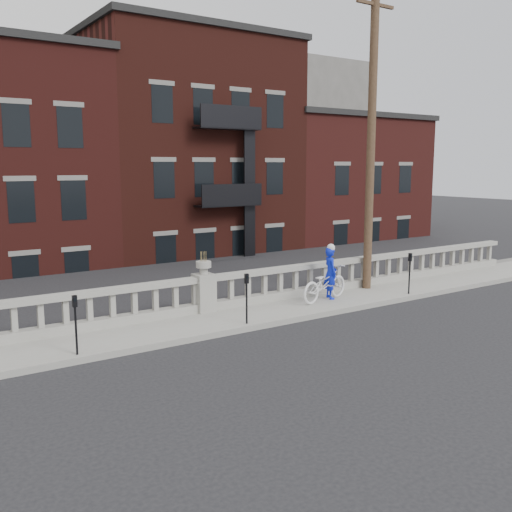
% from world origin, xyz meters
% --- Properties ---
extents(ground, '(120.00, 120.00, 0.00)m').
position_xyz_m(ground, '(0.00, 0.00, 0.00)').
color(ground, black).
rests_on(ground, ground).
extents(sidewalk, '(32.00, 2.20, 0.15)m').
position_xyz_m(sidewalk, '(0.00, 3.00, 0.07)').
color(sidewalk, gray).
rests_on(sidewalk, ground).
extents(balustrade, '(28.00, 0.34, 1.03)m').
position_xyz_m(balustrade, '(0.00, 3.95, 0.64)').
color(balustrade, gray).
rests_on(balustrade, sidewalk).
extents(planter_pedestal, '(0.55, 0.55, 1.76)m').
position_xyz_m(planter_pedestal, '(0.00, 3.95, 0.83)').
color(planter_pedestal, gray).
rests_on(planter_pedestal, sidewalk).
extents(lower_level, '(80.00, 44.00, 20.80)m').
position_xyz_m(lower_level, '(0.56, 23.04, 2.63)').
color(lower_level, '#605E59').
rests_on(lower_level, ground).
extents(utility_pole, '(1.60, 0.28, 10.00)m').
position_xyz_m(utility_pole, '(6.20, 3.60, 5.24)').
color(utility_pole, '#422D1E').
rests_on(utility_pole, sidewalk).
extents(parking_meter_b, '(0.10, 0.09, 1.36)m').
position_xyz_m(parking_meter_b, '(-4.23, 2.15, 1.00)').
color(parking_meter_b, black).
rests_on(parking_meter_b, sidewalk).
extents(parking_meter_c, '(0.10, 0.09, 1.36)m').
position_xyz_m(parking_meter_c, '(0.31, 2.15, 1.00)').
color(parking_meter_c, black).
rests_on(parking_meter_c, sidewalk).
extents(parking_meter_d, '(0.10, 0.09, 1.36)m').
position_xyz_m(parking_meter_d, '(6.69, 2.15, 1.00)').
color(parking_meter_d, black).
rests_on(parking_meter_d, sidewalk).
extents(bicycle, '(2.20, 1.18, 1.10)m').
position_xyz_m(bicycle, '(3.77, 3.00, 0.70)').
color(bicycle, silver).
rests_on(bicycle, sidewalk).
extents(cyclist, '(0.57, 0.70, 1.65)m').
position_xyz_m(cyclist, '(4.11, 3.13, 0.97)').
color(cyclist, '#0D1EC6').
rests_on(cyclist, sidewalk).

